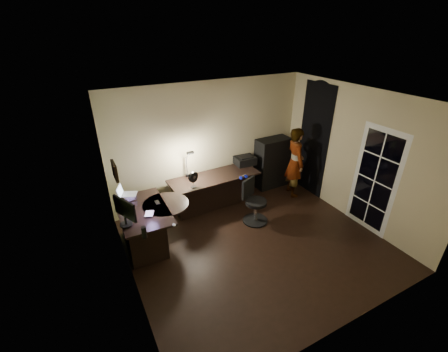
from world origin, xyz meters
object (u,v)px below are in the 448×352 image
person (295,162)px  office_chair (256,202)px  desk_left (145,227)px  desk_right (215,191)px  cabinet (272,163)px  monitor (125,216)px

person → office_chair: bearing=125.8°
desk_left → office_chair: bearing=-6.6°
desk_right → cabinet: size_ratio=1.59×
desk_right → office_chair: office_chair is taller
desk_left → person: 3.65m
person → desk_right: bearing=93.0°
desk_right → office_chair: (0.49, -0.93, 0.09)m
desk_left → person: bearing=5.3°
person → monitor: bearing=112.8°
monitor → person: bearing=-16.3°
cabinet → office_chair: cabinet is taller
person → desk_left: bearing=108.2°
desk_left → cabinet: bearing=15.2°
desk_right → cabinet: bearing=5.4°
desk_right → cabinet: cabinet is taller
desk_left → monitor: size_ratio=2.64×
cabinet → person: bearing=-72.4°
desk_right → office_chair: size_ratio=2.13×
cabinet → desk_left: bearing=-167.5°
cabinet → office_chair: 1.67m
monitor → desk_right: bearing=0.4°
office_chair → person: 1.56m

